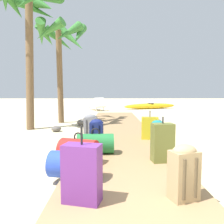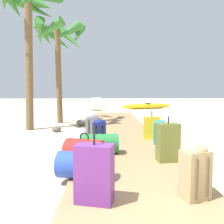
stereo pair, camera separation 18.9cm
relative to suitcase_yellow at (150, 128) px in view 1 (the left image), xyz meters
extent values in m
plane|color=beige|center=(-0.71, 0.46, -0.35)|extent=(60.00, 60.00, 0.00)
cube|color=#9E7A51|center=(-0.71, 1.53, -0.31)|extent=(1.81, 10.70, 0.08)
cube|color=gold|center=(0.00, 0.00, 0.00)|extent=(0.41, 0.21, 0.54)
cylinder|color=black|center=(0.00, 0.00, 0.35)|extent=(0.02, 0.02, 0.15)
cube|color=slate|center=(-1.44, 0.16, -0.01)|extent=(0.34, 0.25, 0.52)
ellipsoid|color=slate|center=(-1.44, 0.16, 0.24)|extent=(0.32, 0.24, 0.16)
cylinder|color=#3A3A3D|center=(-1.53, 0.05, -0.01)|extent=(0.04, 0.04, 0.41)
cylinder|color=#3A3A3D|center=(-1.37, 0.04, -0.01)|extent=(0.04, 0.04, 0.41)
cube|color=#6B2D84|center=(-1.25, -3.19, 0.04)|extent=(0.43, 0.30, 0.62)
cylinder|color=black|center=(-1.25, -3.19, 0.45)|extent=(0.02, 0.02, 0.20)
cube|color=tan|center=(-0.16, -3.14, 0.00)|extent=(0.34, 0.29, 0.53)
ellipsoid|color=tan|center=(-0.16, -3.14, 0.26)|extent=(0.33, 0.28, 0.15)
cylinder|color=brown|center=(-0.19, -3.27, 0.00)|extent=(0.05, 0.05, 0.43)
cylinder|color=brown|center=(-0.06, -3.22, 0.00)|extent=(0.05, 0.05, 0.43)
cylinder|color=#2847B7|center=(-1.43, -2.51, -0.09)|extent=(0.73, 0.47, 0.36)
torus|color=black|center=(-1.43, -2.51, 0.12)|extent=(0.17, 0.05, 0.16)
cube|color=#197A7F|center=(0.08, -0.54, -0.04)|extent=(0.30, 0.25, 0.46)
ellipsoid|color=#197A7F|center=(0.08, -0.54, 0.19)|extent=(0.29, 0.24, 0.13)
cylinder|color=#0C3D3F|center=(-0.01, -0.62, -0.04)|extent=(0.04, 0.04, 0.37)
cylinder|color=#0C3D3F|center=(0.12, -0.65, -0.04)|extent=(0.04, 0.04, 0.37)
cylinder|color=red|center=(-1.47, -1.84, -0.08)|extent=(0.71, 0.57, 0.39)
torus|color=black|center=(-1.47, -1.84, 0.15)|extent=(0.16, 0.08, 0.16)
cylinder|color=#237538|center=(-1.23, -1.27, -0.09)|extent=(0.69, 0.40, 0.37)
torus|color=black|center=(-1.23, -1.27, 0.13)|extent=(0.16, 0.03, 0.16)
cube|color=navy|center=(-1.26, -0.49, -0.03)|extent=(0.30, 0.27, 0.48)
ellipsoid|color=navy|center=(-1.26, -0.49, 0.21)|extent=(0.28, 0.25, 0.14)
cylinder|color=black|center=(-1.33, -0.62, -0.03)|extent=(0.04, 0.04, 0.38)
cylinder|color=black|center=(-1.19, -0.62, -0.03)|extent=(0.04, 0.04, 0.38)
cube|color=olive|center=(-0.09, -1.79, 0.05)|extent=(0.37, 0.27, 0.64)
cylinder|color=black|center=(-0.09, -1.79, 0.42)|extent=(0.02, 0.02, 0.11)
cylinder|color=brown|center=(-3.54, 2.06, 1.73)|extent=(0.24, 0.49, 4.18)
cone|color=#2D6B28|center=(-3.14, 2.44, 3.69)|extent=(1.07, 1.08, 0.78)
cone|color=#2D6B28|center=(-3.57, 2.79, 3.69)|extent=(1.49, 0.43, 0.92)
cone|color=#2D6B28|center=(-4.06, 2.21, 3.64)|extent=(0.65, 1.15, 0.91)
cylinder|color=brown|center=(-2.87, 3.42, 1.39)|extent=(0.21, 0.42, 3.49)
cone|color=#387A33|center=(-2.12, 3.35, 2.97)|extent=(0.48, 1.50, 1.11)
cone|color=#387A33|center=(-2.48, 4.00, 2.93)|extent=(1.31, 1.03, 1.16)
cone|color=#387A33|center=(-3.02, 4.03, 2.94)|extent=(1.28, 0.64, 1.06)
cone|color=#387A33|center=(-3.39, 3.56, 2.97)|extent=(0.65, 1.16, 0.86)
cone|color=#387A33|center=(-3.48, 3.26, 2.98)|extent=(0.67, 1.33, 0.93)
cone|color=#387A33|center=(-3.07, 2.86, 3.00)|extent=(1.27, 0.76, 0.83)
cone|color=#387A33|center=(-2.44, 3.01, 2.96)|extent=(1.08, 1.12, 0.95)
cube|color=white|center=(-1.83, 9.17, -0.09)|extent=(1.15, 1.52, 0.08)
cube|color=white|center=(-1.57, 8.64, 0.19)|extent=(0.73, 0.65, 0.55)
cylinder|color=silver|center=(-2.29, 9.57, -0.24)|extent=(0.04, 0.04, 0.22)
cylinder|color=silver|center=(-1.86, 9.78, -0.24)|extent=(0.04, 0.04, 0.22)
cylinder|color=silver|center=(-1.80, 8.56, -0.24)|extent=(0.04, 0.04, 0.22)
cylinder|color=silver|center=(-1.37, 8.77, -0.24)|extent=(0.04, 0.04, 0.22)
ellipsoid|color=gold|center=(1.77, 10.33, -0.16)|extent=(3.86, 1.99, 0.38)
torus|color=black|center=(1.77, 10.33, 0.00)|extent=(0.63, 0.63, 0.05)
ellipsoid|color=#5B5651|center=(-1.96, 2.69, -0.23)|extent=(0.48, 0.50, 0.24)
ellipsoid|color=#5B5651|center=(-2.61, 1.52, -0.26)|extent=(0.32, 0.32, 0.17)
ellipsoid|color=gray|center=(0.78, 2.98, -0.24)|extent=(0.46, 0.46, 0.22)
camera|label=1|loc=(-0.95, -5.59, 0.91)|focal=37.64mm
camera|label=2|loc=(-1.14, -5.58, 0.91)|focal=37.64mm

